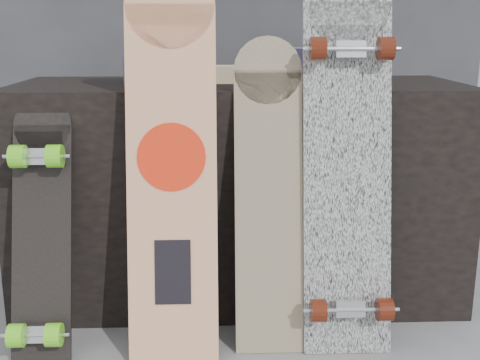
{
  "coord_description": "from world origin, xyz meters",
  "views": [
    {
      "loc": [
        -0.08,
        -1.67,
        1.0
      ],
      "look_at": [
        -0.01,
        0.2,
        0.52
      ],
      "focal_mm": 45.0,
      "sensor_mm": 36.0,
      "label": 1
    }
  ],
  "objects_px": {
    "longboard_cascadia": "(348,150)",
    "skateboard_dark": "(40,229)",
    "vendor_table": "(239,190)",
    "longboard_celtic": "(269,185)",
    "longboard_geisha": "(172,151)"
  },
  "relations": [
    {
      "from": "longboard_celtic",
      "to": "skateboard_dark",
      "type": "xyz_separation_m",
      "value": [
        -0.7,
        -0.05,
        -0.12
      ]
    },
    {
      "from": "longboard_geisha",
      "to": "longboard_cascadia",
      "type": "xyz_separation_m",
      "value": [
        0.54,
        0.03,
        -0.01
      ]
    },
    {
      "from": "longboard_geisha",
      "to": "longboard_cascadia",
      "type": "height_order",
      "value": "longboard_cascadia"
    },
    {
      "from": "vendor_table",
      "to": "longboard_celtic",
      "type": "relative_size",
      "value": 1.65
    },
    {
      "from": "longboard_celtic",
      "to": "longboard_geisha",
      "type": "bearing_deg",
      "value": -174.58
    },
    {
      "from": "longboard_celtic",
      "to": "longboard_cascadia",
      "type": "bearing_deg",
      "value": -0.63
    },
    {
      "from": "longboard_cascadia",
      "to": "skateboard_dark",
      "type": "relative_size",
      "value": 1.53
    },
    {
      "from": "skateboard_dark",
      "to": "longboard_cascadia",
      "type": "bearing_deg",
      "value": 3.14
    },
    {
      "from": "vendor_table",
      "to": "longboard_geisha",
      "type": "xyz_separation_m",
      "value": [
        -0.22,
        -0.39,
        0.23
      ]
    },
    {
      "from": "vendor_table",
      "to": "longboard_celtic",
      "type": "height_order",
      "value": "longboard_celtic"
    },
    {
      "from": "longboard_celtic",
      "to": "skateboard_dark",
      "type": "relative_size",
      "value": 1.23
    },
    {
      "from": "longboard_geisha",
      "to": "longboard_cascadia",
      "type": "relative_size",
      "value": 0.99
    },
    {
      "from": "vendor_table",
      "to": "skateboard_dark",
      "type": "xyz_separation_m",
      "value": [
        -0.62,
        -0.42,
        0.0
      ]
    },
    {
      "from": "vendor_table",
      "to": "longboard_celtic",
      "type": "distance_m",
      "value": 0.39
    },
    {
      "from": "vendor_table",
      "to": "longboard_cascadia",
      "type": "xyz_separation_m",
      "value": [
        0.32,
        -0.37,
        0.23
      ]
    }
  ]
}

